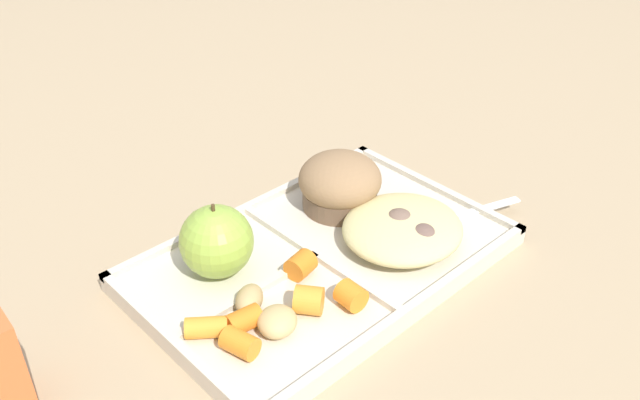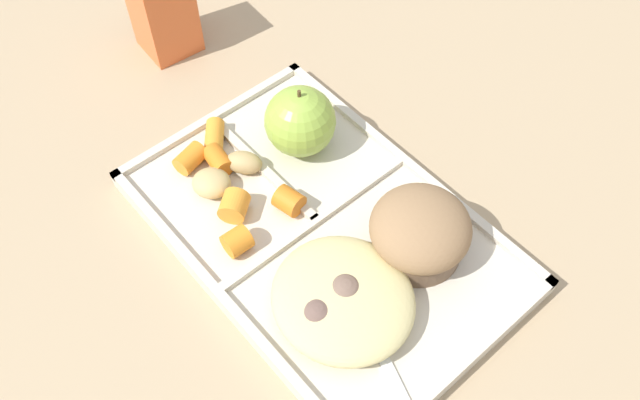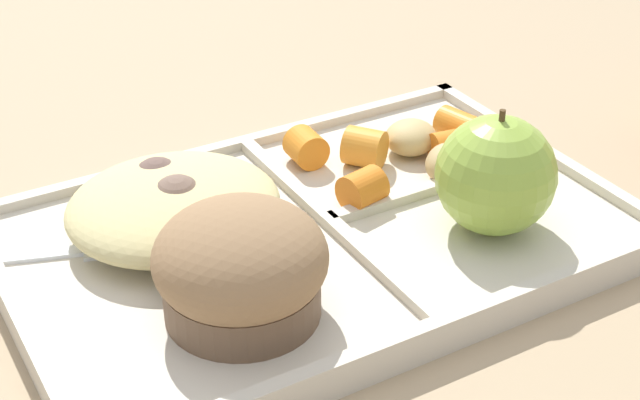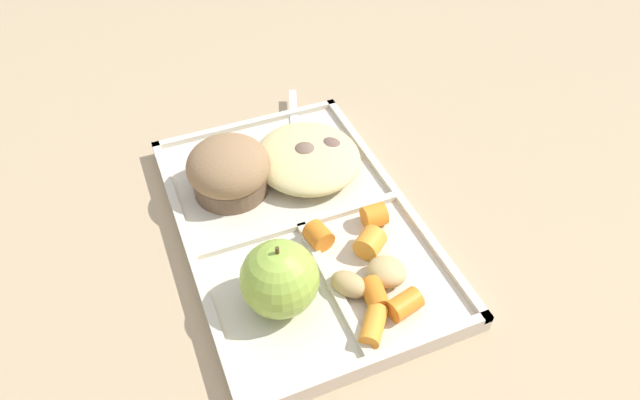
# 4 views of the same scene
# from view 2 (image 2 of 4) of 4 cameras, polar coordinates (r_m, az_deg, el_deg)

# --- Properties ---
(ground) EXTENTS (6.00, 6.00, 0.00)m
(ground) POSITION_cam_2_polar(r_m,az_deg,el_deg) (0.65, 0.14, -3.09)
(ground) COLOR tan
(lunch_tray) EXTENTS (0.37, 0.24, 0.02)m
(lunch_tray) POSITION_cam_2_polar(r_m,az_deg,el_deg) (0.64, 0.10, -2.65)
(lunch_tray) COLOR beige
(lunch_tray) RESTS_ON ground
(green_apple) EXTENTS (0.07, 0.07, 0.08)m
(green_apple) POSITION_cam_2_polar(r_m,az_deg,el_deg) (0.67, -1.71, 6.73)
(green_apple) COLOR #93B742
(green_apple) RESTS_ON lunch_tray
(bran_muffin) EXTENTS (0.09, 0.09, 0.06)m
(bran_muffin) POSITION_cam_2_polar(r_m,az_deg,el_deg) (0.60, 8.51, -2.69)
(bran_muffin) COLOR brown
(bran_muffin) RESTS_ON lunch_tray
(carrot_slice_tilted) EXTENTS (0.03, 0.03, 0.02)m
(carrot_slice_tilted) POSITION_cam_2_polar(r_m,az_deg,el_deg) (0.64, -2.66, -0.08)
(carrot_slice_tilted) COLOR orange
(carrot_slice_tilted) RESTS_ON lunch_tray
(carrot_slice_near_corner) EXTENTS (0.03, 0.02, 0.02)m
(carrot_slice_near_corner) POSITION_cam_2_polar(r_m,az_deg,el_deg) (0.62, -7.09, -3.51)
(carrot_slice_near_corner) COLOR orange
(carrot_slice_near_corner) RESTS_ON lunch_tray
(carrot_slice_back) EXTENTS (0.03, 0.03, 0.02)m
(carrot_slice_back) POSITION_cam_2_polar(r_m,az_deg,el_deg) (0.68, -11.03, 3.52)
(carrot_slice_back) COLOR orange
(carrot_slice_back) RESTS_ON lunch_tray
(carrot_slice_edge) EXTENTS (0.04, 0.04, 0.02)m
(carrot_slice_edge) POSITION_cam_2_polar(r_m,az_deg,el_deg) (0.70, -9.01, 5.41)
(carrot_slice_edge) COLOR orange
(carrot_slice_edge) RESTS_ON lunch_tray
(carrot_slice_large) EXTENTS (0.04, 0.04, 0.03)m
(carrot_slice_large) POSITION_cam_2_polar(r_m,az_deg,el_deg) (0.64, -7.35, -0.49)
(carrot_slice_large) COLOR orange
(carrot_slice_large) RESTS_ON lunch_tray
(carrot_slice_diagonal) EXTENTS (0.03, 0.03, 0.02)m
(carrot_slice_diagonal) POSITION_cam_2_polar(r_m,az_deg,el_deg) (0.68, -8.68, 3.39)
(carrot_slice_diagonal) COLOR orange
(carrot_slice_diagonal) RESTS_ON lunch_tray
(potato_chunk_large) EXTENTS (0.04, 0.04, 0.02)m
(potato_chunk_large) POSITION_cam_2_polar(r_m,az_deg,el_deg) (0.67, -6.51, 3.20)
(potato_chunk_large) COLOR tan
(potato_chunk_large) RESTS_ON lunch_tray
(potato_chunk_corner) EXTENTS (0.05, 0.05, 0.02)m
(potato_chunk_corner) POSITION_cam_2_polar(r_m,az_deg,el_deg) (0.66, -9.25, 1.44)
(potato_chunk_corner) COLOR tan
(potato_chunk_corner) RESTS_ON lunch_tray
(egg_noodle_pile) EXTENTS (0.13, 0.12, 0.03)m
(egg_noodle_pile) POSITION_cam_2_polar(r_m,az_deg,el_deg) (0.58, 1.98, -8.40)
(egg_noodle_pile) COLOR #D6C684
(egg_noodle_pile) RESTS_ON lunch_tray
(meatball_side) EXTENTS (0.03, 0.03, 0.03)m
(meatball_side) POSITION_cam_2_polar(r_m,az_deg,el_deg) (0.58, 1.15, -7.84)
(meatball_side) COLOR brown
(meatball_side) RESTS_ON lunch_tray
(meatball_back) EXTENTS (0.03, 0.03, 0.03)m
(meatball_back) POSITION_cam_2_polar(r_m,az_deg,el_deg) (0.57, -0.18, -9.92)
(meatball_back) COLOR brown
(meatball_back) RESTS_ON lunch_tray
(meatball_front) EXTENTS (0.04, 0.04, 0.04)m
(meatball_front) POSITION_cam_2_polar(r_m,az_deg,el_deg) (0.58, 2.15, -8.01)
(meatball_front) COLOR #755B4C
(meatball_front) RESTS_ON lunch_tray
(plastic_fork) EXTENTS (0.15, 0.06, 0.00)m
(plastic_fork) POSITION_cam_2_polar(r_m,az_deg,el_deg) (0.57, 6.10, -14.59)
(plastic_fork) COLOR white
(plastic_fork) RESTS_ON lunch_tray
(milk_carton) EXTENTS (0.06, 0.06, 0.10)m
(milk_carton) POSITION_cam_2_polar(r_m,az_deg,el_deg) (0.81, -13.28, 15.43)
(milk_carton) COLOR orange
(milk_carton) RESTS_ON ground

